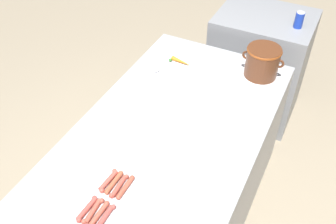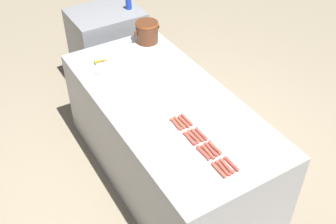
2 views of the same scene
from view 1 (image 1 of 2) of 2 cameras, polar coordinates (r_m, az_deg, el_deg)
The scene contains 14 objects.
griddle_counter at distance 2.50m, azimuth -1.45°, elevation -12.24°, with size 1.04×2.21×0.90m.
back_cabinet at distance 3.53m, azimuth 13.10°, elevation 6.59°, with size 0.77×0.62×0.99m, color gray.
hot_dog_2 at distance 1.92m, azimuth -11.92°, elevation -13.84°, with size 0.03×0.16×0.03m.
hot_dog_3 at distance 2.00m, azimuth -8.82°, elevation -9.99°, with size 0.04×0.16×0.03m.
hot_dog_6 at distance 1.91m, azimuth -11.04°, elevation -14.18°, with size 0.04×0.16×0.03m.
hot_dog_7 at distance 1.99m, azimuth -8.00°, elevation -10.28°, with size 0.03×0.16×0.03m.
hot_dog_10 at distance 1.90m, azimuth -10.17°, elevation -14.64°, with size 0.03×0.16×0.03m.
hot_dog_11 at distance 1.98m, azimuth -7.26°, elevation -10.81°, with size 0.03×0.16×0.03m.
hot_dog_14 at distance 1.88m, azimuth -9.38°, elevation -15.14°, with size 0.03×0.16×0.03m.
hot_dog_15 at distance 1.97m, azimuth -6.32°, elevation -11.00°, with size 0.03×0.16×0.03m.
bean_pot at distance 2.66m, azimuth 13.82°, elevation 7.39°, with size 0.29×0.23×0.21m.
serving_spoon at distance 2.67m, azimuth -0.95°, elevation 5.99°, with size 0.27×0.09×0.02m.
carrot at distance 2.75m, azimuth 1.96°, elevation 7.45°, with size 0.18×0.06×0.03m.
soda_can at distance 3.15m, azimuth 18.83°, elevation 12.76°, with size 0.07×0.07×0.13m.
Camera 1 is at (0.70, -1.28, 2.48)m, focal length 41.20 mm.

